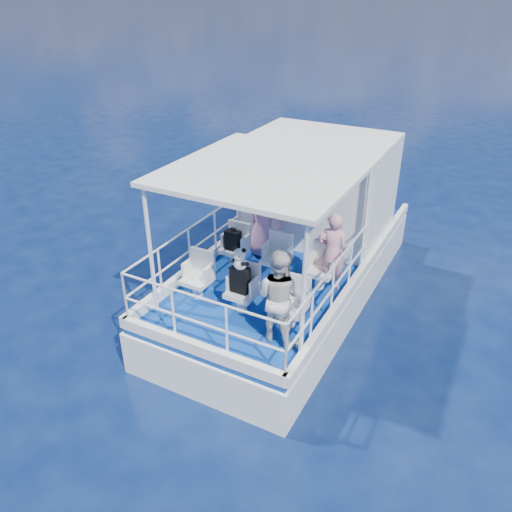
{
  "coord_description": "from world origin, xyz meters",
  "views": [
    {
      "loc": [
        3.52,
        -7.18,
        5.81
      ],
      "look_at": [
        -0.1,
        -0.4,
        1.6
      ],
      "focal_mm": 35.0,
      "sensor_mm": 36.0,
      "label": 1
    }
  ],
  "objects_px": {
    "passenger_port_fwd": "(264,216)",
    "passenger_stbd_aft": "(279,296)",
    "backpack_center": "(240,280)",
    "panda": "(240,258)"
  },
  "relations": [
    {
      "from": "passenger_port_fwd",
      "to": "passenger_stbd_aft",
      "type": "height_order",
      "value": "passenger_port_fwd"
    },
    {
      "from": "backpack_center",
      "to": "panda",
      "type": "distance_m",
      "value": 0.43
    },
    {
      "from": "passenger_stbd_aft",
      "to": "backpack_center",
      "type": "bearing_deg",
      "value": -17.27
    },
    {
      "from": "panda",
      "to": "passenger_port_fwd",
      "type": "bearing_deg",
      "value": 106.39
    },
    {
      "from": "panda",
      "to": "backpack_center",
      "type": "bearing_deg",
      "value": 123.05
    },
    {
      "from": "passenger_port_fwd",
      "to": "panda",
      "type": "height_order",
      "value": "passenger_port_fwd"
    },
    {
      "from": "passenger_port_fwd",
      "to": "backpack_center",
      "type": "bearing_deg",
      "value": 124.25
    },
    {
      "from": "passenger_stbd_aft",
      "to": "passenger_port_fwd",
      "type": "bearing_deg",
      "value": -52.27
    },
    {
      "from": "panda",
      "to": "passenger_stbd_aft",
      "type": "bearing_deg",
      "value": -21.98
    },
    {
      "from": "passenger_port_fwd",
      "to": "passenger_stbd_aft",
      "type": "distance_m",
      "value": 2.77
    }
  ]
}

